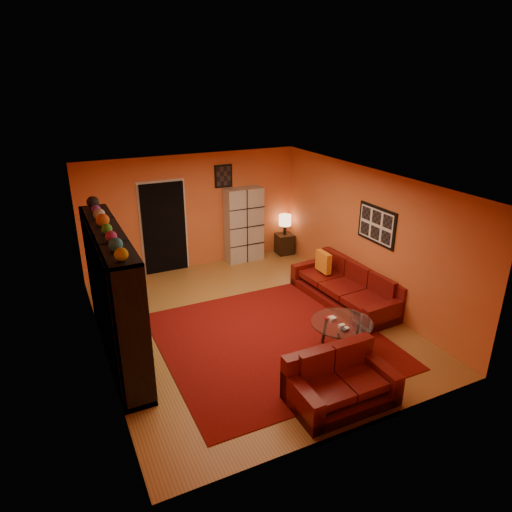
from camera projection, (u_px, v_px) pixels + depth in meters
name	position (u px, v px, depth m)	size (l,w,h in m)	color
floor	(249.00, 322.00, 8.29)	(6.00, 6.00, 0.00)	olive
ceiling	(248.00, 181.00, 7.32)	(6.00, 6.00, 0.00)	white
wall_back	(193.00, 212.00, 10.32)	(6.00, 6.00, 0.00)	#D9642F
wall_front	(356.00, 343.00, 5.29)	(6.00, 6.00, 0.00)	#D9642F
wall_left	(96.00, 283.00, 6.80)	(6.00, 6.00, 0.00)	#D9642F
wall_right	(366.00, 235.00, 8.81)	(6.00, 6.00, 0.00)	#D9642F
rug	(271.00, 340.00, 7.74)	(3.60, 3.60, 0.01)	#580A0A
doorway	(164.00, 228.00, 10.11)	(0.95, 0.10, 2.04)	black
wall_art_right	(377.00, 225.00, 8.43)	(0.03, 1.00, 0.70)	black
wall_art_back	(223.00, 176.00, 10.32)	(0.42, 0.03, 0.52)	black
entertainment_unit	(114.00, 295.00, 6.99)	(0.45, 3.00, 2.10)	black
tv	(118.00, 299.00, 7.00)	(0.12, 0.90, 0.52)	black
sofa	(349.00, 288.00, 8.99)	(1.13, 2.45, 0.85)	#540B0B
loveseat	(338.00, 381.00, 6.25)	(1.43, 0.86, 0.85)	#540B0B
throw_pillow	(323.00, 262.00, 9.32)	(0.12, 0.42, 0.42)	orange
coffee_table	(342.00, 325.00, 7.32)	(0.99, 0.99, 0.49)	silver
storage_cabinet	(244.00, 225.00, 10.77)	(0.88, 0.39, 1.77)	#B9B6AB
bowl_chair	(129.00, 284.00, 9.10)	(0.67, 0.67, 0.55)	black
side_table	(284.00, 244.00, 11.40)	(0.40, 0.40, 0.50)	black
table_lamp	(285.00, 221.00, 11.17)	(0.30, 0.30, 0.50)	black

